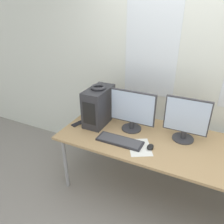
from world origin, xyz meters
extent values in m
cube|color=silver|center=(0.00, 1.02, 1.35)|extent=(8.00, 0.06, 2.70)
cube|color=white|center=(-0.55, 0.98, 1.58)|extent=(0.61, 0.01, 1.17)
cube|color=tan|center=(0.00, 0.44, 0.72)|extent=(2.57, 0.89, 0.03)
cylinder|color=#99999E|center=(-1.21, 0.08, 0.35)|extent=(0.04, 0.04, 0.70)
cylinder|color=#99999E|center=(-1.21, 0.81, 0.35)|extent=(0.04, 0.04, 0.70)
cube|color=#2D2D33|center=(-0.98, 0.51, 0.95)|extent=(0.22, 0.43, 0.43)
cube|color=black|center=(-0.98, 0.29, 0.95)|extent=(0.15, 0.00, 0.26)
torus|color=#333338|center=(-0.98, 0.51, 1.18)|extent=(0.17, 0.17, 0.03)
cylinder|color=#333338|center=(-0.58, 0.53, 0.74)|extent=(0.22, 0.22, 0.02)
cylinder|color=#333338|center=(-0.58, 0.53, 0.79)|extent=(0.05, 0.05, 0.09)
cube|color=#333338|center=(-0.58, 0.53, 1.01)|extent=(0.51, 0.03, 0.37)
cube|color=silver|center=(-0.58, 0.52, 1.01)|extent=(0.48, 0.00, 0.34)
cylinder|color=#333338|center=(-0.02, 0.57, 0.74)|extent=(0.22, 0.22, 0.02)
cylinder|color=#333338|center=(-0.02, 0.57, 0.79)|extent=(0.05, 0.05, 0.09)
cube|color=#333338|center=(-0.02, 0.57, 1.01)|extent=(0.44, 0.03, 0.37)
cube|color=silver|center=(-0.02, 0.56, 1.01)|extent=(0.42, 0.00, 0.35)
cube|color=#28282D|center=(-0.59, 0.24, 0.74)|extent=(0.48, 0.17, 0.02)
cube|color=#47474C|center=(-0.59, 0.24, 0.75)|extent=(0.44, 0.14, 0.00)
ellipsoid|color=black|center=(-0.28, 0.27, 0.75)|extent=(0.06, 0.10, 0.03)
cube|color=black|center=(-1.19, 0.36, 0.74)|extent=(0.11, 0.17, 0.01)
cube|color=white|center=(-0.38, 0.24, 0.73)|extent=(0.33, 0.36, 0.00)
camera|label=1|loc=(0.14, -1.48, 2.02)|focal=35.00mm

